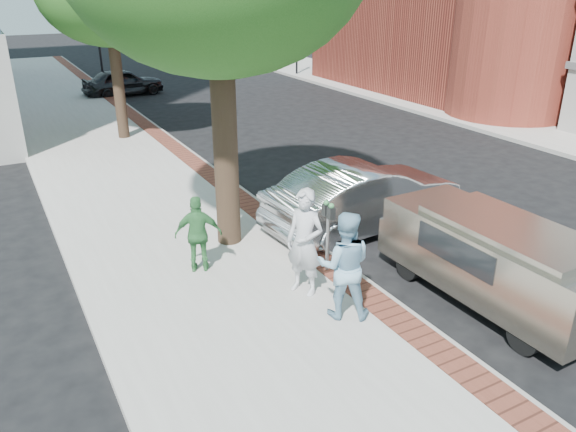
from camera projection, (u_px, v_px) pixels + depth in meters
ground at (294, 276)px, 11.36m from camera, size 120.00×120.00×0.00m
sidewalk at (124, 173)px, 17.13m from camera, size 5.00×60.00×0.15m
brick_strip at (192, 160)px, 18.07m from camera, size 0.60×60.00×0.01m
curb at (202, 161)px, 18.26m from camera, size 0.10×60.00×0.15m
sidewalk_far at (496, 116)px, 24.20m from camera, size 5.00×60.00×0.15m
signal_near at (100, 49)px, 28.65m from camera, size 0.70×0.15×3.80m
signal_far at (297, 38)px, 33.78m from camera, size 0.70×0.15×3.80m
parking_meter at (328, 222)px, 10.89m from camera, size 0.12×0.32×1.47m
person_gray at (305, 242)px, 10.13m from camera, size 0.77×0.88×2.03m
person_officer at (344, 265)px, 9.43m from camera, size 1.18×1.12×1.93m
person_green at (198, 234)px, 11.00m from camera, size 1.00×0.70×1.57m
sedan_silver at (364, 197)px, 13.23m from camera, size 5.08×2.13×1.63m
bg_car at (123, 82)px, 28.65m from camera, size 4.15×2.05×1.36m
van at (488, 255)px, 10.27m from camera, size 1.77×4.48×1.64m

